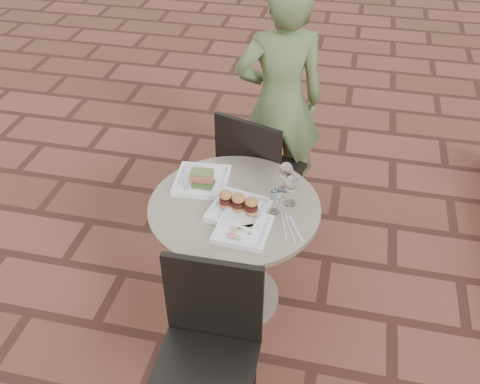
% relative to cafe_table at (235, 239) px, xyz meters
% --- Properties ---
extents(ground, '(60.00, 60.00, 0.00)m').
position_rel_cafe_table_xyz_m(ground, '(0.09, 0.04, -0.48)').
color(ground, brown).
rests_on(ground, ground).
extents(cafe_table, '(0.90, 0.90, 0.73)m').
position_rel_cafe_table_xyz_m(cafe_table, '(0.00, 0.00, 0.00)').
color(cafe_table, gray).
rests_on(cafe_table, ground).
extents(chair_far, '(0.55, 0.55, 0.93)m').
position_rel_cafe_table_xyz_m(chair_far, '(-0.01, 0.61, 0.07)').
color(chair_far, black).
rests_on(chair_far, ground).
extents(chair_near, '(0.45, 0.45, 0.93)m').
position_rel_cafe_table_xyz_m(chair_near, '(0.05, -0.71, 0.07)').
color(chair_near, black).
rests_on(chair_near, ground).
extents(diner, '(0.69, 0.57, 1.62)m').
position_rel_cafe_table_xyz_m(diner, '(0.07, 0.97, 0.33)').
color(diner, '#4F6236').
rests_on(diner, ground).
extents(plate_salmon, '(0.31, 0.31, 0.08)m').
position_rel_cafe_table_xyz_m(plate_salmon, '(-0.22, 0.14, 0.27)').
color(plate_salmon, white).
rests_on(plate_salmon, cafe_table).
extents(plate_sliders, '(0.32, 0.32, 0.18)m').
position_rel_cafe_table_xyz_m(plate_sliders, '(0.03, -0.06, 0.28)').
color(plate_sliders, white).
rests_on(plate_sliders, cafe_table).
extents(plate_tuna, '(0.27, 0.27, 0.03)m').
position_rel_cafe_table_xyz_m(plate_tuna, '(0.09, -0.19, 0.26)').
color(plate_tuna, white).
rests_on(plate_tuna, cafe_table).
extents(wine_glass_right, '(0.06, 0.06, 0.15)m').
position_rel_cafe_table_xyz_m(wine_glass_right, '(0.21, -0.01, 0.35)').
color(wine_glass_right, white).
rests_on(wine_glass_right, cafe_table).
extents(wine_glass_mid, '(0.07, 0.07, 0.17)m').
position_rel_cafe_table_xyz_m(wine_glass_mid, '(0.24, 0.19, 0.37)').
color(wine_glass_mid, white).
rests_on(wine_glass_mid, cafe_table).
extents(wine_glass_far, '(0.07, 0.07, 0.17)m').
position_rel_cafe_table_xyz_m(wine_glass_far, '(0.28, 0.08, 0.37)').
color(wine_glass_far, white).
rests_on(wine_glass_far, cafe_table).
extents(steel_ramekin, '(0.06, 0.06, 0.04)m').
position_rel_cafe_table_xyz_m(steel_ramekin, '(-0.28, 0.08, 0.27)').
color(steel_ramekin, silver).
rests_on(steel_ramekin, cafe_table).
extents(cutlery_set, '(0.18, 0.25, 0.00)m').
position_rel_cafe_table_xyz_m(cutlery_set, '(0.31, -0.11, 0.25)').
color(cutlery_set, silver).
rests_on(cutlery_set, cafe_table).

